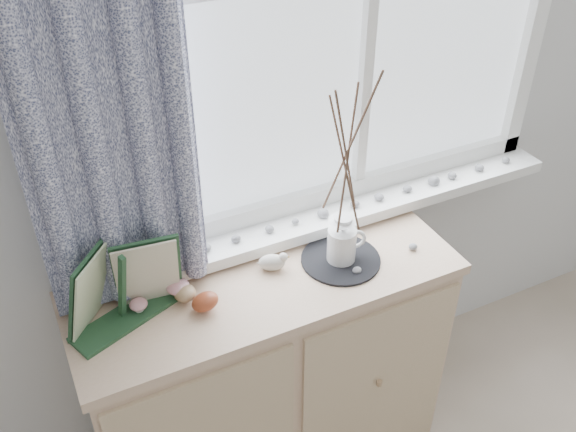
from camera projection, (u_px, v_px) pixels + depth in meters
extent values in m
cube|color=silver|center=(275.00, 101.00, 1.91)|extent=(4.00, 0.04, 2.60)
cube|color=white|center=(365.00, 205.00, 2.20)|extent=(1.45, 0.16, 0.04)
cube|color=#091036|center=(83.00, 14.00, 1.41)|extent=(0.44, 0.06, 1.61)
cube|color=beige|center=(269.00, 375.00, 2.20)|extent=(1.17, 0.43, 0.81)
cube|color=beige|center=(266.00, 283.00, 1.95)|extent=(1.20, 0.45, 0.03)
cube|color=beige|center=(376.00, 392.00, 2.14)|extent=(0.55, 0.01, 0.75)
cylinder|color=silver|center=(151.00, 281.00, 1.88)|extent=(0.03, 0.03, 0.06)
ellipsoid|color=maroon|center=(150.00, 273.00, 1.86)|extent=(0.10, 0.10, 0.05)
cylinder|color=silver|center=(179.00, 292.00, 1.86)|extent=(0.03, 0.03, 0.04)
ellipsoid|color=maroon|center=(178.00, 287.00, 1.84)|extent=(0.07, 0.07, 0.04)
cylinder|color=silver|center=(139.00, 309.00, 1.81)|extent=(0.02, 0.02, 0.03)
ellipsoid|color=maroon|center=(138.00, 304.00, 1.80)|extent=(0.05, 0.05, 0.03)
ellipsoid|color=#A87D5D|center=(185.00, 293.00, 1.84)|extent=(0.06, 0.05, 0.08)
ellipsoid|color=#A87D5D|center=(164.00, 282.00, 1.88)|extent=(0.06, 0.05, 0.08)
ellipsoid|color=#953D20|center=(205.00, 302.00, 1.81)|extent=(0.06, 0.05, 0.08)
cylinder|color=black|center=(341.00, 259.00, 2.00)|extent=(0.25, 0.25, 0.01)
cylinder|color=white|center=(342.00, 245.00, 1.97)|extent=(0.11, 0.11, 0.11)
cone|color=white|center=(343.00, 226.00, 1.93)|extent=(0.09, 0.09, 0.04)
cylinder|color=white|center=(343.00, 221.00, 1.92)|extent=(0.06, 0.06, 0.02)
torus|color=white|center=(356.00, 239.00, 1.98)|extent=(0.07, 0.03, 0.07)
ellipsoid|color=gray|center=(357.00, 270.00, 1.95)|extent=(0.03, 0.03, 0.02)
ellipsoid|color=gray|center=(342.00, 238.00, 2.08)|extent=(0.03, 0.03, 0.02)
ellipsoid|color=gray|center=(413.00, 247.00, 2.05)|extent=(0.03, 0.03, 0.02)
ellipsoid|color=gray|center=(304.00, 241.00, 2.07)|extent=(0.03, 0.03, 0.02)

